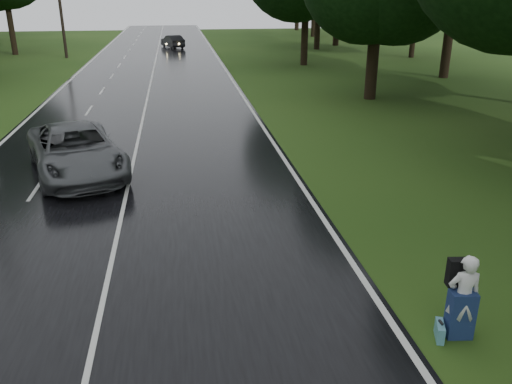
% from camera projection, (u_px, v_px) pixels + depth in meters
% --- Properties ---
extents(ground, '(160.00, 160.00, 0.00)m').
position_uv_depth(ground, '(99.00, 319.00, 10.68)').
color(ground, '#2B4A15').
rests_on(ground, ground).
extents(road, '(12.00, 140.00, 0.04)m').
position_uv_depth(road, '(145.00, 109.00, 29.11)').
color(road, black).
rests_on(road, ground).
extents(lane_center, '(0.12, 140.00, 0.01)m').
position_uv_depth(lane_center, '(145.00, 109.00, 29.10)').
color(lane_center, silver).
rests_on(lane_center, road).
extents(grey_car, '(4.61, 6.76, 1.72)m').
position_uv_depth(grey_car, '(76.00, 151.00, 18.62)').
color(grey_car, '#535558').
rests_on(grey_car, road).
extents(far_car, '(2.74, 4.37, 1.36)m').
position_uv_depth(far_car, '(173.00, 41.00, 58.51)').
color(far_car, black).
rests_on(far_car, road).
extents(hitchhiker, '(0.68, 0.62, 1.74)m').
position_uv_depth(hitchhiker, '(462.00, 299.00, 9.91)').
color(hitchhiker, silver).
rests_on(hitchhiker, ground).
extents(suitcase, '(0.28, 0.49, 0.33)m').
position_uv_depth(suitcase, '(440.00, 331.00, 10.05)').
color(suitcase, teal).
rests_on(suitcase, ground).
extents(utility_pole_far, '(1.80, 0.28, 10.53)m').
position_uv_depth(utility_pole_far, '(67.00, 58.00, 50.53)').
color(utility_pole_far, black).
rests_on(utility_pole_far, ground).
extents(tree_left_f, '(10.19, 10.19, 15.92)m').
position_uv_depth(tree_left_f, '(16.00, 55.00, 53.00)').
color(tree_left_f, black).
rests_on(tree_left_f, ground).
extents(tree_right_d, '(7.90, 7.90, 12.35)m').
position_uv_depth(tree_right_d, '(369.00, 99.00, 31.94)').
color(tree_right_d, black).
rests_on(tree_right_d, ground).
extents(tree_right_e, '(8.92, 8.92, 13.94)m').
position_uv_depth(tree_right_e, '(304.00, 65.00, 45.90)').
color(tree_right_e, black).
rests_on(tree_right_e, ground).
extents(tree_right_f, '(9.52, 9.52, 14.88)m').
position_uv_depth(tree_right_f, '(317.00, 49.00, 57.64)').
color(tree_right_f, black).
rests_on(tree_right_f, ground).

